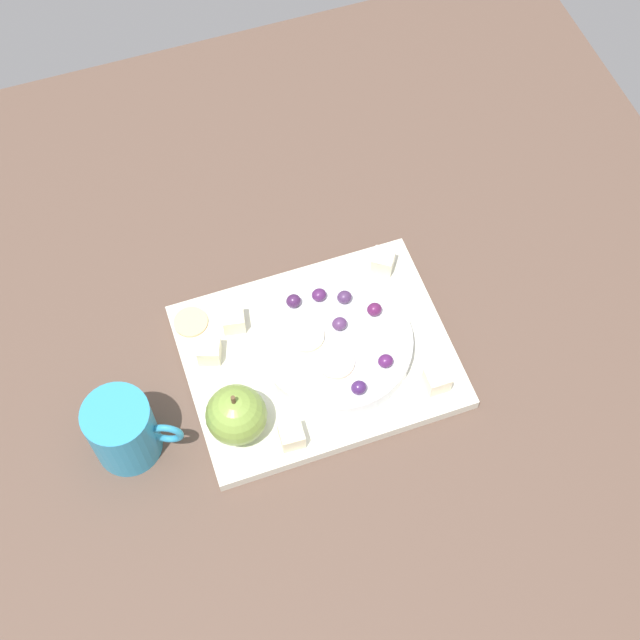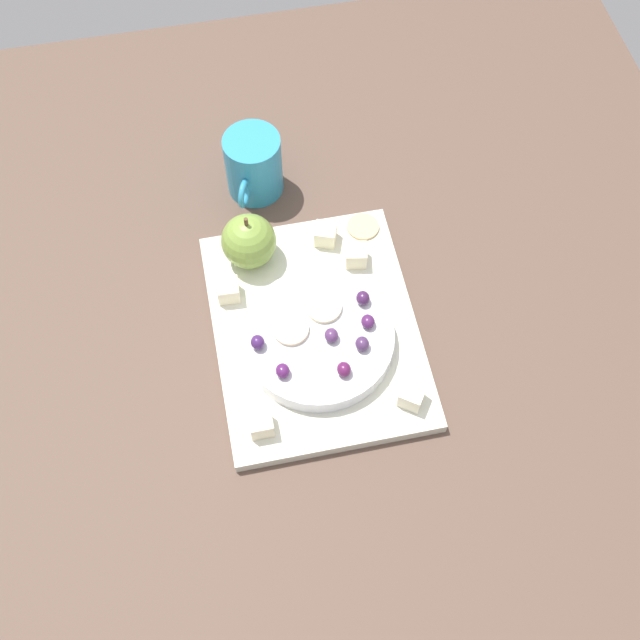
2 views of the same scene
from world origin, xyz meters
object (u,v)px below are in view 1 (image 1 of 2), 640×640
at_px(cheese_cube_1, 210,353).
at_px(grape_6, 297,300).
at_px(cracker_0, 191,322).
at_px(grape_4, 344,297).
at_px(grape_0, 340,324).
at_px(grape_1, 374,309).
at_px(apple_whole, 236,415).
at_px(cup, 123,430).
at_px(cheese_cube_0, 383,261).
at_px(apple_slice_0, 307,336).
at_px(apple_slice_1, 336,362).
at_px(grape_5, 386,361).
at_px(cheese_cube_2, 292,436).
at_px(grape_3, 359,388).
at_px(platter, 318,356).
at_px(cheese_cube_3, 234,320).
at_px(cheese_cube_4, 437,380).
at_px(grape_2, 319,295).
at_px(serving_dish, 336,344).

xyz_separation_m(cheese_cube_1, grape_6, (0.12, 0.03, 0.02)).
bearing_deg(cracker_0, grape_4, -13.65).
bearing_deg(grape_6, grape_0, -51.35).
bearing_deg(grape_1, apple_whole, -157.92).
bearing_deg(cup, cheese_cube_0, 19.26).
bearing_deg(apple_slice_0, apple_slice_1, -65.41).
height_order(cracker_0, grape_5, grape_5).
relative_size(cheese_cube_2, grape_3, 1.47).
bearing_deg(grape_5, platter, 142.11).
distance_m(cheese_cube_3, grape_5, 0.20).
bearing_deg(grape_0, platter, -157.79).
bearing_deg(cheese_cube_4, cheese_cube_0, 89.88).
bearing_deg(cracker_0, cheese_cube_0, -0.17).
bearing_deg(grape_4, grape_1, -44.91).
distance_m(cheese_cube_3, grape_6, 0.08).
relative_size(grape_3, grape_5, 1.00).
relative_size(cheese_cube_1, grape_3, 1.47).
bearing_deg(apple_slice_0, cheese_cube_0, 31.37).
bearing_deg(grape_2, apple_whole, -139.16).
relative_size(cheese_cube_0, apple_slice_0, 0.62).
bearing_deg(cheese_cube_3, grape_5, -38.84).
bearing_deg(serving_dish, apple_slice_0, 156.32).
bearing_deg(cup, cheese_cube_3, 33.82).
bearing_deg(cheese_cube_2, apple_slice_0, 62.88).
bearing_deg(grape_1, grape_5, -100.15).
xyz_separation_m(grape_0, grape_4, (0.02, 0.03, -0.00)).
distance_m(cheese_cube_1, apple_slice_1, 0.16).
bearing_deg(cheese_cube_4, grape_1, 110.88).
xyz_separation_m(cheese_cube_0, grape_4, (-0.07, -0.04, 0.02)).
distance_m(grape_6, apple_slice_0, 0.05).
xyz_separation_m(cheese_cube_2, cheese_cube_4, (0.19, 0.01, 0.00)).
relative_size(grape_4, grape_6, 1.00).
bearing_deg(grape_4, grape_0, -118.75).
relative_size(grape_0, cup, 0.18).
distance_m(cheese_cube_4, cracker_0, 0.32).
xyz_separation_m(grape_0, apple_slice_1, (-0.02, -0.05, -0.01)).
distance_m(platter, apple_slice_0, 0.04).
distance_m(cheese_cube_2, grape_5, 0.14).
bearing_deg(cheese_cube_2, cheese_cube_4, 3.45).
relative_size(grape_1, apple_slice_1, 0.42).
relative_size(grape_4, apple_slice_0, 0.42).
bearing_deg(cheese_cube_1, platter, -15.72).
bearing_deg(serving_dish, cracker_0, 149.61).
xyz_separation_m(cheese_cube_4, grape_0, (-0.09, 0.10, 0.02)).
bearing_deg(apple_slice_1, grape_3, -73.31).
bearing_deg(apple_whole, cheese_cube_4, -5.97).
relative_size(grape_3, grape_4, 1.00).
relative_size(platter, cheese_cube_2, 11.93).
distance_m(cheese_cube_2, grape_6, 0.17).
xyz_separation_m(cheese_cube_1, grape_3, (0.15, -0.11, 0.02)).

